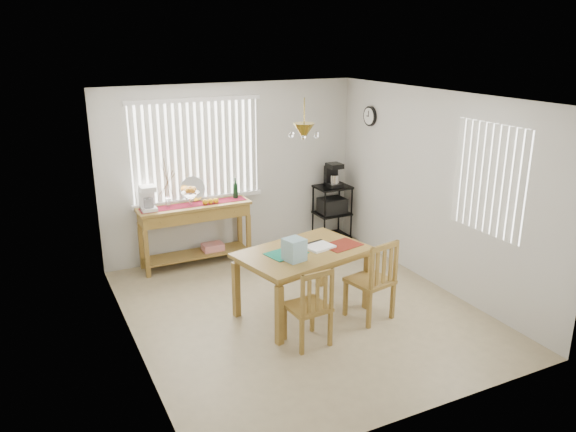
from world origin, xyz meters
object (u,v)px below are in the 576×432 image
wire_cart (332,208)px  dining_table (303,258)px  sideboard (195,219)px  cart_items (333,175)px  chair_right (373,281)px  chair_left (309,307)px

wire_cart → dining_table: (-1.62, -2.05, 0.16)m
sideboard → dining_table: bearing=-71.4°
cart_items → dining_table: (-1.62, -2.06, -0.39)m
chair_right → dining_table: bearing=142.4°
chair_left → sideboard: bearing=98.3°
sideboard → chair_right: size_ratio=1.63×
sideboard → cart_items: (2.31, 0.00, 0.41)m
dining_table → chair_left: 0.81m
cart_items → dining_table: size_ratio=0.23×
wire_cart → chair_left: wire_cart is taller
wire_cart → chair_left: (-1.90, -2.75, -0.11)m
dining_table → chair_right: chair_right is taller
chair_left → chair_right: (0.95, 0.20, 0.04)m
chair_left → chair_right: chair_right is taller
sideboard → dining_table: (0.69, -2.05, 0.02)m
cart_items → chair_left: 3.42m
dining_table → chair_left: bearing=-112.2°
dining_table → cart_items: bearing=51.8°
sideboard → dining_table: size_ratio=0.97×
cart_items → sideboard: bearing=-180.0°
sideboard → wire_cart: size_ratio=1.76×
wire_cart → chair_left: 3.35m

